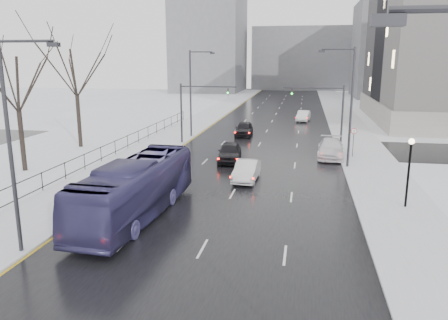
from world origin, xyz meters
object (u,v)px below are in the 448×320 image
Objects in this scene: tree_park_d at (25,172)px; mast_signal_left at (191,106)px; no_uturn_sign at (354,134)px; streetlight_l_near at (13,138)px; sedan_right_far at (331,148)px; sedan_right_near at (247,170)px; bus at (136,188)px; tree_park_e at (81,148)px; sedan_center_far at (244,129)px; mast_signal_right at (332,109)px; streetlight_r_mid at (349,102)px; streetlight_l_far at (192,89)px; sedan_center_near at (230,152)px; sedan_right_distant at (303,116)px; lamppost_r_mid at (409,163)px.

mast_signal_left is (10.47, 14.00, 4.11)m from tree_park_d.
mast_signal_left reaches higher than no_uturn_sign.
streetlight_l_near is 1.72× the size of sedan_right_far.
no_uturn_sign is 12.89m from sedan_right_near.
bus is 2.08× the size of sedan_right_far.
tree_park_d is 0.93× the size of tree_park_e.
tree_park_e reaches higher than sedan_right_far.
sedan_right_far is at bearing -49.04° from sedan_center_far.
tree_park_d reaches higher than bus.
tree_park_d is at bearing -129.91° from sedan_center_far.
sedan_right_far is (-0.13, -4.11, -3.22)m from mast_signal_right.
tree_park_e is at bearing -149.92° from sedan_center_far.
streetlight_r_mid is 18.21m from sedan_center_far.
streetlight_l_near is 2.18× the size of sedan_right_near.
no_uturn_sign is at bearing 49.20° from sedan_right_near.
streetlight_l_near is 1.00× the size of streetlight_l_far.
streetlight_l_far is at bearing 113.11° from sedan_center_near.
sedan_right_near is (18.30, 0.61, 0.79)m from tree_park_d.
mast_signal_right reaches higher than sedan_right_distant.
tree_park_d is 29.05m from mast_signal_right.
tree_park_d is at bearing 172.09° from lamppost_r_mid.
lamppost_r_mid is (19.17, 10.00, -2.67)m from streetlight_l_near.
bus is (-12.13, -22.28, -2.37)m from mast_signal_right.
mast_signal_right is at bearing 8.90° from tree_park_e.
sedan_center_far is at bearing 126.95° from streetlight_r_mid.
bus is at bearing -164.82° from lamppost_r_mid.
streetlight_l_near reaches higher than sedan_center_near.
no_uturn_sign is at bearing -64.89° from mast_signal_right.
mast_signal_left is 15.44m from sedan_right_far.
sedan_center_near is at bearing 113.48° from sedan_right_near.
streetlight_r_mid is (25.97, 6.00, 5.62)m from tree_park_d.
tree_park_d is at bearing -118.15° from streetlight_l_far.
bus is (13.00, -8.29, 1.73)m from tree_park_d.
streetlight_l_near is 22.04m from sedan_center_near.
mast_signal_right reaches higher than sedan_right_far.
tree_park_d is 2.71× the size of sedan_right_distant.
streetlight_l_far reaches higher than sedan_center_far.
streetlight_l_far is at bearing 61.85° from tree_park_d.
mast_signal_right is (15.49, 28.00, -1.51)m from streetlight_l_near.
mast_signal_left is (0.84, -4.00, -1.51)m from streetlight_l_far.
tree_park_e is 2.08× the size of mast_signal_right.
mast_signal_left is (0.84, 28.00, -1.51)m from streetlight_l_near.
mast_signal_left is 2.41× the size of no_uturn_sign.
sedan_right_near is at bearing -63.51° from streetlight_l_far.
sedan_center_near reaches higher than sedan_right_near.
sedan_right_distant is at bearing 61.38° from sedan_center_far.
streetlight_r_mid is 8.18m from mast_signal_right.
bus is at bearing -83.53° from mast_signal_left.
streetlight_l_far is (0.00, 32.00, 0.00)m from streetlight_l_near.
lamppost_r_mid is at bearing -45.33° from sedan_center_near.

